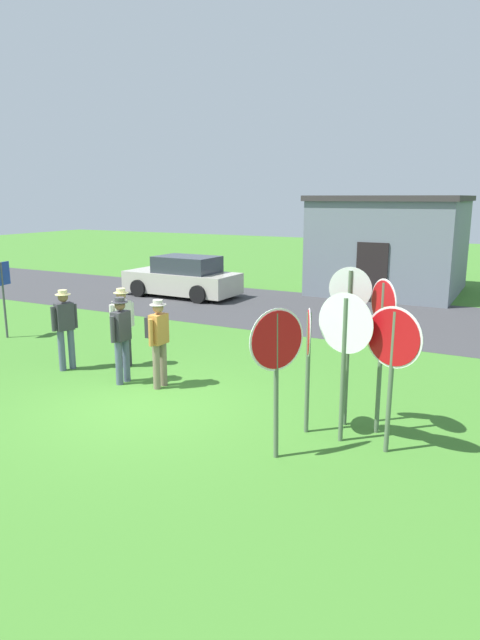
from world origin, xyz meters
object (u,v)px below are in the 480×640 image
(person_on_left, at_px, (158,337))
(person_holding_notes, at_px, (65,325))
(stop_sign_tallest, at_px, (382,330))
(person_in_dark_shirt, at_px, (121,335))
(person_with_sunhat, at_px, (122,321))
(stop_sign_leaning_left, at_px, (345,340))
(stop_sign_rear_right, at_px, (349,321))
(parked_car_on_street, at_px, (183,278))
(stop_sign_center_cluster, at_px, (308,349))
(stop_sign_rear_left, at_px, (392,354))
(info_panel_leftmost, at_px, (2,286))
(stop_sign_far_back, at_px, (277,356))

(person_on_left, xyz_separation_m, person_holding_notes, (-2.41, -0.02, -0.03))
(person_holding_notes, bearing_deg, stop_sign_tallest, -0.94)
(person_in_dark_shirt, height_order, person_with_sunhat, same)
(stop_sign_leaning_left, bearing_deg, stop_sign_rear_right, 101.99)
(parked_car_on_street, bearing_deg, stop_sign_center_cluster, -47.52)
(stop_sign_rear_right, height_order, person_in_dark_shirt, stop_sign_rear_right)
(stop_sign_tallest, distance_m, person_with_sunhat, 5.88)
(stop_sign_rear_left, bearing_deg, stop_sign_tallest, 116.91)
(parked_car_on_street, distance_m, person_on_left, 10.05)
(person_with_sunhat, xyz_separation_m, info_panel_leftmost, (-4.37, 0.53, 0.37))
(stop_sign_far_back, xyz_separation_m, person_in_dark_shirt, (-4.00, 1.49, -0.51))
(stop_sign_tallest, height_order, person_on_left, stop_sign_tallest)
(person_in_dark_shirt, bearing_deg, stop_sign_center_cluster, -6.89)
(stop_sign_leaning_left, height_order, person_with_sunhat, stop_sign_leaning_left)
(parked_car_on_street, relative_size, stop_sign_far_back, 2.00)
(stop_sign_leaning_left, relative_size, person_with_sunhat, 1.32)
(stop_sign_tallest, bearing_deg, person_with_sunhat, 171.56)
(stop_sign_rear_right, bearing_deg, person_in_dark_shirt, -179.12)
(stop_sign_center_cluster, bearing_deg, person_in_dark_shirt, 173.11)
(stop_sign_rear_left, relative_size, person_on_left, 1.24)
(parked_car_on_street, xyz_separation_m, person_with_sunhat, (3.68, -7.89, 0.32))
(stop_sign_center_cluster, distance_m, info_panel_leftmost, 9.36)
(person_holding_notes, bearing_deg, stop_sign_leaning_left, -6.03)
(stop_sign_far_back, height_order, info_panel_leftmost, stop_sign_far_back)
(person_on_left, bearing_deg, person_holding_notes, -179.45)
(stop_sign_far_back, bearing_deg, stop_sign_leaning_left, 54.85)
(person_on_left, bearing_deg, person_in_dark_shirt, -169.79)
(stop_sign_tallest, distance_m, person_holding_notes, 6.74)
(person_with_sunhat, relative_size, info_panel_leftmost, 0.87)
(stop_sign_center_cluster, relative_size, info_panel_leftmost, 1.00)
(stop_sign_tallest, relative_size, stop_sign_far_back, 1.13)
(parked_car_on_street, xyz_separation_m, stop_sign_rear_right, (8.93, -8.69, 1.05))
(person_on_left, bearing_deg, parked_car_on_street, 120.97)
(stop_sign_leaning_left, relative_size, person_in_dark_shirt, 1.32)
(person_on_left, bearing_deg, info_panel_leftmost, 167.91)
(person_with_sunhat, bearing_deg, stop_sign_tallest, -8.44)
(stop_sign_center_cluster, relative_size, person_holding_notes, 1.15)
(stop_sign_rear_left, distance_m, info_panel_leftmost, 10.64)
(person_in_dark_shirt, bearing_deg, info_panel_leftmost, 164.61)
(stop_sign_center_cluster, relative_size, stop_sign_tallest, 0.81)
(stop_sign_rear_right, bearing_deg, stop_sign_far_back, -108.90)
(parked_car_on_street, xyz_separation_m, person_on_left, (5.17, -8.62, 0.32))
(person_holding_notes, bearing_deg, info_panel_leftmost, 159.66)
(stop_sign_far_back, relative_size, person_with_sunhat, 1.25)
(stop_sign_leaning_left, bearing_deg, stop_sign_rear_left, -2.76)
(stop_sign_leaning_left, height_order, stop_sign_far_back, stop_sign_leaning_left)
(parked_car_on_street, height_order, person_on_left, person_on_left)
(stop_sign_rear_right, relative_size, stop_sign_leaning_left, 1.13)
(stop_sign_leaning_left, distance_m, stop_sign_far_back, 1.16)
(person_holding_notes, xyz_separation_m, person_with_sunhat, (0.92, 0.75, 0.03))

